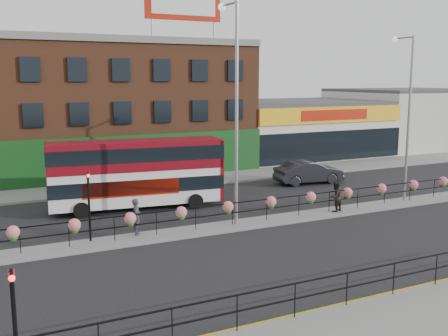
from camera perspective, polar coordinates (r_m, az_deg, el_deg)
name	(u,v)px	position (r m, az deg, el deg)	size (l,w,h in m)	color
ground	(250,225)	(27.01, 2.82, -6.20)	(120.00, 120.00, 0.00)	black
south_pavement	(437,319)	(18.09, 22.20, -14.94)	(60.00, 4.00, 0.15)	slate
north_pavement	(169,182)	(37.65, -6.04, -1.56)	(60.00, 4.00, 0.15)	slate
median	(250,223)	(26.99, 2.82, -6.05)	(60.00, 1.60, 0.15)	slate
yellow_line_inner	(384,294)	(19.56, 17.05, -12.95)	(60.00, 0.10, 0.01)	gold
yellow_line_outer	(388,296)	(19.44, 17.42, -13.11)	(60.00, 0.10, 0.01)	gold
brick_building	(86,107)	(43.59, -14.79, 6.40)	(25.00, 12.21, 10.30)	brown
supermarket	(295,128)	(51.54, 7.75, 4.34)	(15.00, 12.25, 5.30)	silver
warehouse_east	(408,118)	(61.00, 19.35, 5.17)	(14.50, 12.00, 6.30)	#BBBAB5
billboard	(183,0)	(41.02, -4.45, 17.79)	(6.00, 0.29, 4.40)	#A21605
median_railing	(250,205)	(26.74, 2.84, -4.05)	(30.04, 0.56, 1.23)	black
south_railing	(347,281)	(17.69, 13.26, -11.91)	(20.04, 0.05, 1.12)	black
double_decker_bus	(137,167)	(30.15, -9.45, 0.09)	(10.00, 3.49, 3.96)	silver
car	(309,172)	(37.81, 9.24, -0.44)	(5.09, 2.20, 1.63)	#222129
pedestrian_a	(137,217)	(24.93, -9.48, -5.26)	(0.61, 0.74, 1.73)	#2E2F37
pedestrian_b	(335,197)	(29.49, 12.03, -3.07)	(0.97, 0.85, 1.67)	black
lamp_column_west	(234,94)	(26.00, 1.09, 8.07)	(0.39, 1.93, 10.98)	gray
lamp_column_east	(407,104)	(32.85, 19.25, 6.59)	(0.35, 1.71, 9.74)	gray
traffic_light_south	(14,307)	(12.72, -21.93, -13.85)	(0.15, 0.28, 3.65)	black
traffic_light_median	(88,191)	(24.07, -14.54, -2.43)	(0.15, 0.28, 3.65)	black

